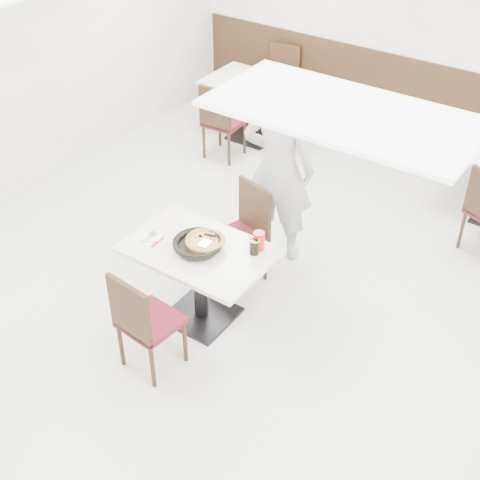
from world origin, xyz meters
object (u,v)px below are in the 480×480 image
Objects in this scene: main_table at (200,283)px; pizza_pan at (198,246)px; chair_near at (150,319)px; red_cup at (259,241)px; side_plate at (152,236)px; bg_chair_left_far at (279,84)px; chair_far at (238,236)px; cola_glass at (254,247)px; pizza at (205,242)px; bg_table_left at (254,110)px; bg_chair_left_near at (224,120)px; diner_person at (278,169)px.

pizza_pan is at bearing -63.75° from main_table.
red_cup is at bearing 72.84° from chair_near.
side_plate is 4.03m from bg_chair_left_far.
chair_far is 7.31× the size of cola_glass.
pizza is 1.84× the size of side_plate.
bg_table_left is 1.26× the size of bg_chair_left_near.
cola_glass is 0.07× the size of diner_person.
main_table is 0.44m from pizza.
pizza_pan reaches higher than side_plate.
red_cup is (0.39, 0.93, 0.35)m from chair_near.
pizza is 0.33× the size of bg_chair_left_near.
pizza_pan is 1.21m from diner_person.
chair_far reaches higher than pizza.
chair_near is 0.76m from side_plate.
chair_near is at bearing 99.28° from bg_chair_left_far.
red_cup is (-0.01, 0.07, 0.02)m from cola_glass.
side_plate is (-0.43, 0.56, 0.28)m from chair_near.
chair_far is 2.36m from bg_chair_left_near.
main_table is at bearing -145.70° from red_cup.
side_plate is at bearing -166.57° from main_table.
chair_near is 1.00m from cola_glass.
diner_person is 3.05m from bg_chair_left_far.
chair_near is 1.29m from chair_far.
pizza_pan is 0.43m from side_plate.
chair_far is 0.69m from pizza.
bg_chair_left_far is at bearing 112.51° from main_table.
bg_chair_left_far reaches higher than cola_glass.
side_plate is 1.37m from diner_person.
main_table is 0.57m from side_plate.
side_plate is 0.18× the size of bg_chair_left_near.
bg_chair_left_far is (-1.58, 4.41, 0.00)m from chair_near.
side_plate is at bearing -69.95° from bg_chair_left_near.
diner_person is 1.57× the size of bg_table_left.
bg_chair_left_near is (-1.53, 2.49, -0.32)m from pizza_pan.
bg_table_left is (-1.52, 3.74, -0.10)m from chair_near.
chair_near reaches higher than pizza_pan.
chair_near reaches higher than bg_table_left.
chair_near reaches higher than cola_glass.
chair_near is 0.71m from pizza_pan.
pizza_pan is at bearing -151.28° from cola_glass.
chair_far is at bearing 94.49° from pizza_pan.
cola_glass is 3.48m from bg_table_left.
main_table is at bearing -64.02° from bg_table_left.
chair_far is 0.79× the size of bg_table_left.
chair_near reaches higher than side_plate.
main_table is at bearing 110.46° from chair_far.
pizza is (0.03, 0.06, 0.02)m from pizza_pan.
chair_near is 0.79× the size of bg_table_left.
chair_far reaches higher than bg_table_left.
main_table is at bearing -61.68° from bg_chair_left_near.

